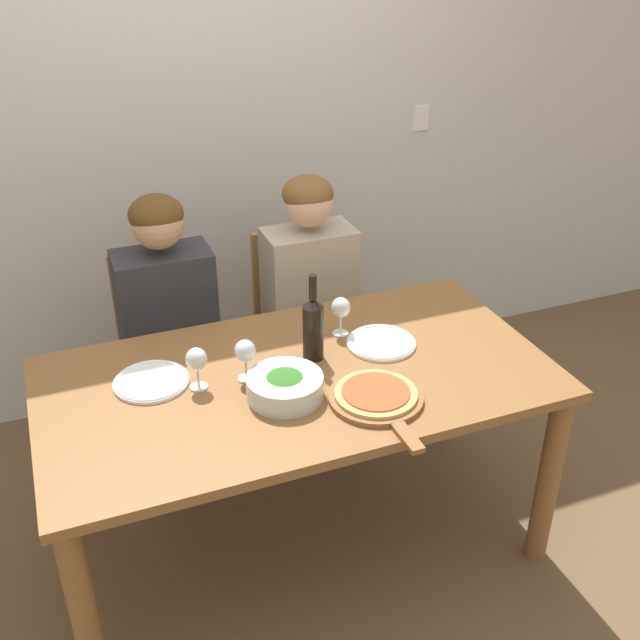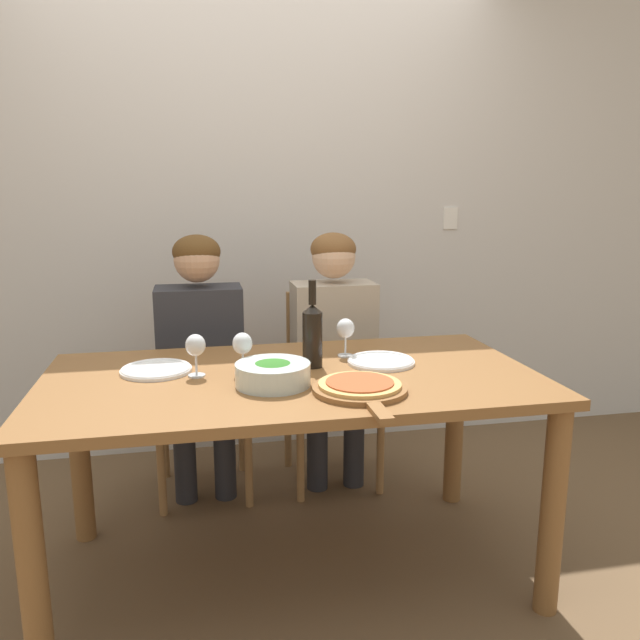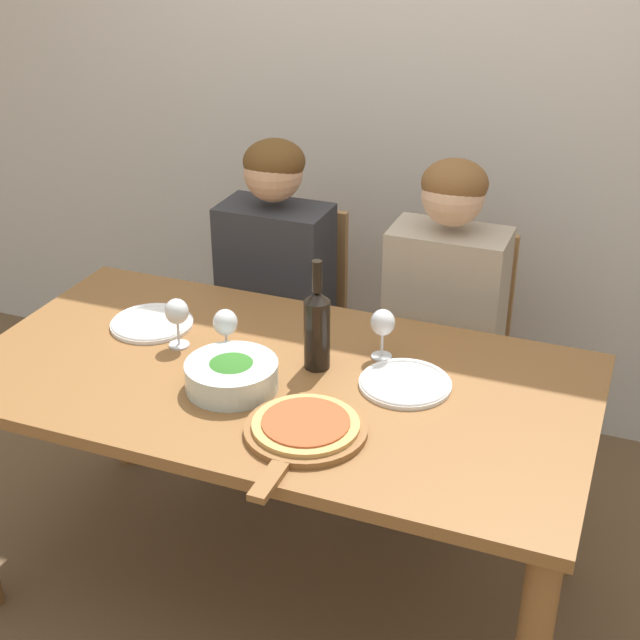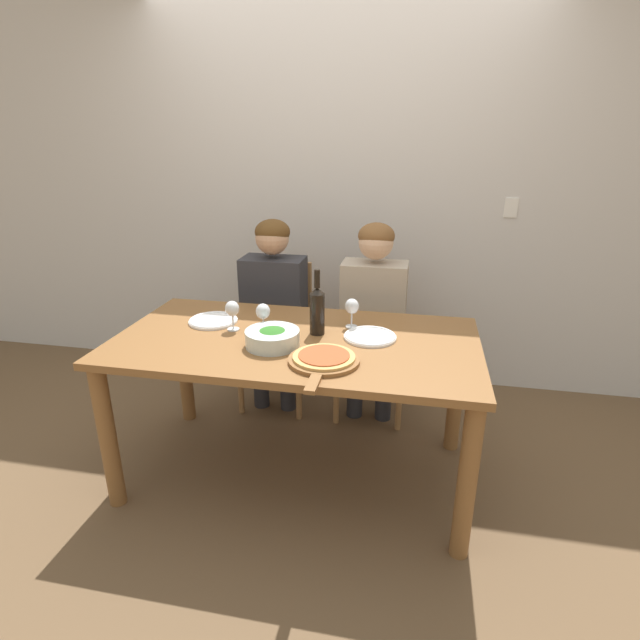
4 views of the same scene
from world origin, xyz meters
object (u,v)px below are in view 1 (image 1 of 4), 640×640
object	(u,v)px
chair_right	(302,324)
wine_glass_centre	(245,353)
wine_bottle	(313,327)
wine_glass_left	(196,361)
dinner_plate_right	(381,343)
wine_glass_right	(341,309)
chair_left	(168,350)
pizza_on_board	(377,397)
person_woman	(168,312)
person_man	(311,287)
dinner_plate_left	(151,381)
broccoli_bowl	(285,386)

from	to	relation	value
chair_right	wine_glass_centre	world-z (taller)	wine_glass_centre
wine_bottle	wine_glass_left	size ratio (longest dim) A/B	2.13
dinner_plate_right	wine_glass_right	bearing A→B (deg)	130.66
chair_left	pizza_on_board	xyz separation A→B (m)	(0.49, -1.03, 0.29)
chair_left	wine_bottle	xyz separation A→B (m)	(0.40, -0.70, 0.40)
wine_glass_left	wine_bottle	bearing A→B (deg)	4.95
chair_left	person_woman	distance (m)	0.27
chair_right	person_man	bearing A→B (deg)	-90.00
dinner_plate_left	person_woman	bearing A→B (deg)	73.40
chair_right	broccoli_bowl	bearing A→B (deg)	-113.53
chair_right	wine_glass_right	world-z (taller)	wine_glass_right
chair_right	wine_glass_right	distance (m)	0.71
dinner_plate_right	wine_glass_centre	world-z (taller)	wine_glass_centre
person_woman	wine_bottle	size ratio (longest dim) A/B	3.78
broccoli_bowl	wine_glass_left	size ratio (longest dim) A/B	1.66
person_man	person_woman	bearing A→B (deg)	180.00
person_woman	wine_glass_left	size ratio (longest dim) A/B	8.06
wine_glass_left	pizza_on_board	bearing A→B (deg)	-29.08
person_man	wine_glass_right	xyz separation A→B (m)	(-0.06, -0.48, 0.14)
dinner_plate_left	wine_glass_right	bearing A→B (deg)	5.52
person_man	wine_bottle	size ratio (longest dim) A/B	3.78
chair_left	wine_glass_left	xyz separation A→B (m)	(-0.02, -0.74, 0.38)
broccoli_bowl	wine_glass_right	bearing A→B (deg)	43.18
person_woman	dinner_plate_right	distance (m)	0.89
wine_glass_left	wine_glass_centre	size ratio (longest dim) A/B	1.00
chair_left	wine_bottle	distance (m)	0.90
pizza_on_board	wine_glass_left	xyz separation A→B (m)	(-0.51, 0.29, 0.09)
wine_glass_right	chair_right	bearing A→B (deg)	83.73
chair_right	dinner_plate_left	distance (m)	1.06
dinner_plate_left	dinner_plate_right	bearing A→B (deg)	-3.90
dinner_plate_left	chair_right	bearing A→B (deg)	40.17
chair_left	dinner_plate_right	xyz separation A→B (m)	(0.66, -0.71, 0.29)
pizza_on_board	wine_glass_left	size ratio (longest dim) A/B	2.97
wine_bottle	chair_left	bearing A→B (deg)	119.53
person_woman	broccoli_bowl	size ratio (longest dim) A/B	4.84
pizza_on_board	wine_glass_centre	bearing A→B (deg)	141.94
dinner_plate_left	wine_glass_right	world-z (taller)	wine_glass_right
wine_glass_centre	dinner_plate_right	bearing A→B (deg)	3.99
wine_bottle	wine_glass_left	bearing A→B (deg)	-175.05
chair_left	dinner_plate_left	distance (m)	0.74
dinner_plate_left	wine_glass_right	size ratio (longest dim) A/B	1.67
broccoli_bowl	dinner_plate_left	xyz separation A→B (m)	(-0.39, 0.23, -0.03)
chair_left	wine_glass_left	world-z (taller)	wine_glass_left
dinner_plate_right	broccoli_bowl	bearing A→B (deg)	-157.47
person_woman	wine_glass_right	size ratio (longest dim) A/B	8.06
wine_bottle	wine_glass_centre	bearing A→B (deg)	-169.92
person_man	pizza_on_board	size ratio (longest dim) A/B	2.71
wine_bottle	wine_glass_centre	size ratio (longest dim) A/B	2.13
person_woman	wine_glass_right	xyz separation A→B (m)	(0.55, -0.48, 0.14)
broccoli_bowl	wine_glass_centre	world-z (taller)	wine_glass_centre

